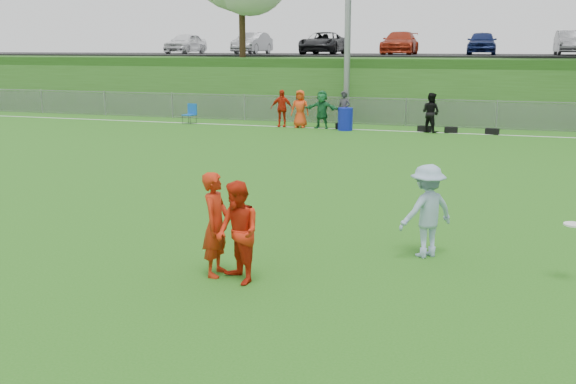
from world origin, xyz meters
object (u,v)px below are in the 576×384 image
at_px(recycling_bin, 345,119).
at_px(frisbee, 574,225).
at_px(player_blue, 427,211).
at_px(player_red_left, 216,224).
at_px(player_red_center, 238,233).

bearing_deg(recycling_bin, frisbee, -66.84).
height_order(player_blue, recycling_bin, player_blue).
bearing_deg(player_blue, recycling_bin, -115.84).
xyz_separation_m(player_red_left, frisbee, (5.41, 1.41, 0.07)).
xyz_separation_m(player_red_center, frisbee, (4.96, 1.61, 0.11)).
relative_size(player_red_left, recycling_bin, 1.71).
distance_m(frisbee, recycling_bin, 18.69).
bearing_deg(player_red_center, player_red_left, -162.08).
bearing_deg(recycling_bin, player_blue, -73.07).
xyz_separation_m(player_red_left, player_blue, (3.13, 1.96, -0.03)).
distance_m(player_red_center, frisbee, 5.21).
relative_size(frisbee, recycling_bin, 0.30).
bearing_deg(player_red_left, player_blue, -59.50).
bearing_deg(player_blue, player_red_left, -10.68).
bearing_deg(frisbee, player_red_left, -165.44).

